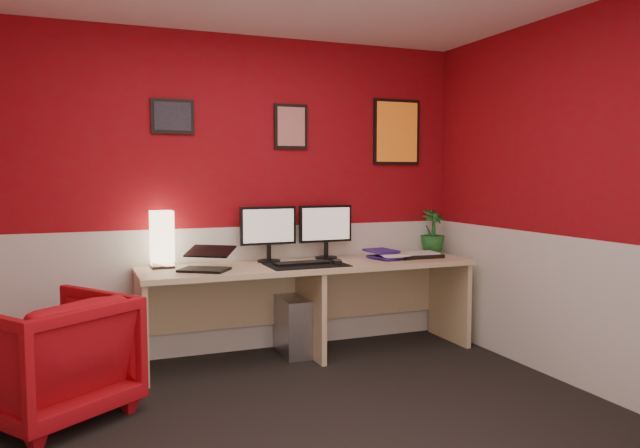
# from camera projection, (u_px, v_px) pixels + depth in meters

# --- Properties ---
(ground) EXTENTS (4.00, 3.50, 0.01)m
(ground) POSITION_uv_depth(u_px,v_px,m) (299.00, 439.00, 3.30)
(ground) COLOR black
(ground) RESTS_ON ground
(wall_back) EXTENTS (4.00, 0.01, 2.50)m
(wall_back) POSITION_uv_depth(u_px,v_px,m) (223.00, 196.00, 4.82)
(wall_back) COLOR maroon
(wall_back) RESTS_ON ground
(wall_front) EXTENTS (4.00, 0.01, 2.50)m
(wall_front) POSITION_uv_depth(u_px,v_px,m) (528.00, 240.00, 1.58)
(wall_front) COLOR maroon
(wall_front) RESTS_ON ground
(wall_right) EXTENTS (0.01, 3.50, 2.50)m
(wall_right) POSITION_uv_depth(u_px,v_px,m) (593.00, 200.00, 3.93)
(wall_right) COLOR maroon
(wall_right) RESTS_ON ground
(wainscot_back) EXTENTS (4.00, 0.01, 1.00)m
(wainscot_back) POSITION_uv_depth(u_px,v_px,m) (224.00, 290.00, 4.88)
(wainscot_back) COLOR silver
(wainscot_back) RESTS_ON ground
(wainscot_right) EXTENTS (0.01, 3.50, 1.00)m
(wainscot_right) POSITION_uv_depth(u_px,v_px,m) (588.00, 316.00, 3.99)
(wainscot_right) COLOR silver
(wainscot_right) RESTS_ON ground
(desk) EXTENTS (2.60, 0.65, 0.73)m
(desk) POSITION_uv_depth(u_px,v_px,m) (310.00, 310.00, 4.79)
(desk) COLOR #CEB684
(desk) RESTS_ON ground
(shoji_lamp) EXTENTS (0.16, 0.16, 0.40)m
(shoji_lamp) POSITION_uv_depth(u_px,v_px,m) (162.00, 241.00, 4.52)
(shoji_lamp) COLOR #FFE5B2
(shoji_lamp) RESTS_ON desk
(laptop) EXTENTS (0.40, 0.38, 0.22)m
(laptop) POSITION_uv_depth(u_px,v_px,m) (204.00, 256.00, 4.37)
(laptop) COLOR black
(laptop) RESTS_ON desk
(monitor_left) EXTENTS (0.45, 0.06, 0.58)m
(monitor_left) POSITION_uv_depth(u_px,v_px,m) (269.00, 225.00, 4.81)
(monitor_left) COLOR black
(monitor_left) RESTS_ON desk
(monitor_right) EXTENTS (0.45, 0.06, 0.58)m
(monitor_right) POSITION_uv_depth(u_px,v_px,m) (326.00, 223.00, 5.00)
(monitor_right) COLOR black
(monitor_right) RESTS_ON desk
(desk_mat) EXTENTS (0.60, 0.38, 0.01)m
(desk_mat) POSITION_uv_depth(u_px,v_px,m) (307.00, 265.00, 4.65)
(desk_mat) COLOR black
(desk_mat) RESTS_ON desk
(keyboard) EXTENTS (0.43, 0.16, 0.02)m
(keyboard) POSITION_uv_depth(u_px,v_px,m) (302.00, 263.00, 4.67)
(keyboard) COLOR black
(keyboard) RESTS_ON desk_mat
(mouse) EXTENTS (0.08, 0.11, 0.03)m
(mouse) POSITION_uv_depth(u_px,v_px,m) (337.00, 262.00, 4.69)
(mouse) COLOR black
(mouse) RESTS_ON desk_mat
(book_bottom) EXTENTS (0.25, 0.30, 0.02)m
(book_bottom) POSITION_uv_depth(u_px,v_px,m) (376.00, 258.00, 4.94)
(book_bottom) COLOR #341E8A
(book_bottom) RESTS_ON desk
(book_middle) EXTENTS (0.29, 0.36, 0.02)m
(book_middle) POSITION_uv_depth(u_px,v_px,m) (378.00, 254.00, 4.99)
(book_middle) COLOR silver
(book_middle) RESTS_ON book_bottom
(book_top) EXTENTS (0.23, 0.29, 0.03)m
(book_top) POSITION_uv_depth(u_px,v_px,m) (371.00, 252.00, 4.96)
(book_top) COLOR #341E8A
(book_top) RESTS_ON book_middle
(zen_tray) EXTENTS (0.36, 0.27, 0.03)m
(zen_tray) POSITION_uv_depth(u_px,v_px,m) (419.00, 255.00, 5.11)
(zen_tray) COLOR black
(zen_tray) RESTS_ON desk
(potted_plant) EXTENTS (0.24, 0.24, 0.38)m
(potted_plant) POSITION_uv_depth(u_px,v_px,m) (433.00, 231.00, 5.37)
(potted_plant) COLOR #19591E
(potted_plant) RESTS_ON desk
(pc_tower) EXTENTS (0.21, 0.46, 0.45)m
(pc_tower) POSITION_uv_depth(u_px,v_px,m) (293.00, 326.00, 4.86)
(pc_tower) COLOR #99999E
(pc_tower) RESTS_ON ground
(armchair) EXTENTS (1.09, 1.09, 0.72)m
(armchair) POSITION_uv_depth(u_px,v_px,m) (49.00, 358.00, 3.55)
(armchair) COLOR #BE0811
(armchair) RESTS_ON ground
(art_left) EXTENTS (0.32, 0.02, 0.26)m
(art_left) POSITION_uv_depth(u_px,v_px,m) (173.00, 116.00, 4.62)
(art_left) COLOR black
(art_left) RESTS_ON wall_back
(art_center) EXTENTS (0.28, 0.02, 0.36)m
(art_center) POSITION_uv_depth(u_px,v_px,m) (291.00, 127.00, 4.97)
(art_center) COLOR red
(art_center) RESTS_ON wall_back
(art_right) EXTENTS (0.44, 0.02, 0.56)m
(art_right) POSITION_uv_depth(u_px,v_px,m) (397.00, 132.00, 5.32)
(art_right) COLOR orange
(art_right) RESTS_ON wall_back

